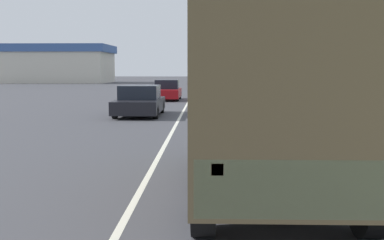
# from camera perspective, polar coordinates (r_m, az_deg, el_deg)

# --- Properties ---
(ground_plane) EXTENTS (180.00, 180.00, 0.00)m
(ground_plane) POSITION_cam_1_polar(r_m,az_deg,el_deg) (37.88, -0.02, 2.95)
(ground_plane) COLOR #424247
(lane_centre_stripe) EXTENTS (0.12, 120.00, 0.00)m
(lane_centre_stripe) POSITION_cam_1_polar(r_m,az_deg,el_deg) (37.88, -0.02, 2.95)
(lane_centre_stripe) COLOR silver
(lane_centre_stripe) RESTS_ON ground
(sidewalk_right) EXTENTS (1.80, 120.00, 0.12)m
(sidewalk_right) POSITION_cam_1_polar(r_m,az_deg,el_deg) (38.01, 6.79, 3.01)
(sidewalk_right) COLOR beige
(sidewalk_right) RESTS_ON ground
(grass_strip_right) EXTENTS (7.00, 120.00, 0.02)m
(grass_strip_right) POSITION_cam_1_polar(r_m,az_deg,el_deg) (38.66, 13.30, 2.86)
(grass_strip_right) COLOR #6B9347
(grass_strip_right) RESTS_ON ground
(military_truck) EXTENTS (2.35, 6.95, 2.95)m
(military_truck) POSITION_cam_1_polar(r_m,az_deg,el_deg) (8.06, 8.80, 2.76)
(military_truck) COLOR #606647
(military_truck) RESTS_ON ground
(car_nearest_ahead) EXTENTS (1.92, 4.26, 1.35)m
(car_nearest_ahead) POSITION_cam_1_polar(r_m,az_deg,el_deg) (21.66, -6.22, 2.17)
(car_nearest_ahead) COLOR black
(car_nearest_ahead) RESTS_ON ground
(car_second_ahead) EXTENTS (1.72, 3.99, 1.35)m
(car_second_ahead) POSITION_cam_1_polar(r_m,az_deg,el_deg) (32.21, -2.95, 3.48)
(car_second_ahead) COLOR maroon
(car_second_ahead) RESTS_ON ground
(building_distant) EXTENTS (19.85, 10.63, 5.53)m
(building_distant) POSITION_cam_1_polar(r_m,az_deg,el_deg) (75.10, -17.11, 6.39)
(building_distant) COLOR beige
(building_distant) RESTS_ON ground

